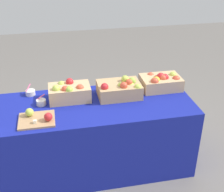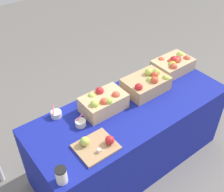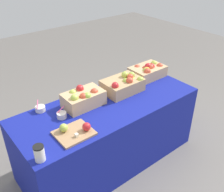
{
  "view_description": "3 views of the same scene",
  "coord_description": "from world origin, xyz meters",
  "px_view_note": "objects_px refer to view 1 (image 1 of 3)",
  "views": [
    {
      "loc": [
        -0.32,
        -2.45,
        2.16
      ],
      "look_at": [
        0.18,
        -0.02,
        0.82
      ],
      "focal_mm": 48.45,
      "sensor_mm": 36.0,
      "label": 1
    },
    {
      "loc": [
        -1.28,
        -1.39,
        2.41
      ],
      "look_at": [
        -0.17,
        0.06,
        0.92
      ],
      "focal_mm": 45.2,
      "sensor_mm": 36.0,
      "label": 2
    },
    {
      "loc": [
        -1.34,
        -1.74,
        2.14
      ],
      "look_at": [
        0.08,
        0.04,
        0.78
      ],
      "focal_mm": 42.02,
      "sensor_mm": 36.0,
      "label": 3
    }
  ],
  "objects_px": {
    "apple_crate_middle": "(120,89)",
    "apple_crate_right": "(69,92)",
    "sample_bowl_mid": "(30,93)",
    "cutting_board_front": "(37,118)",
    "apple_crate_left": "(161,81)",
    "sample_bowl_near": "(41,102)"
  },
  "relations": [
    {
      "from": "apple_crate_middle",
      "to": "cutting_board_front",
      "type": "bearing_deg",
      "value": -159.83
    },
    {
      "from": "apple_crate_left",
      "to": "cutting_board_front",
      "type": "distance_m",
      "value": 1.29
    },
    {
      "from": "apple_crate_middle",
      "to": "apple_crate_right",
      "type": "bearing_deg",
      "value": 177.23
    },
    {
      "from": "apple_crate_left",
      "to": "sample_bowl_mid",
      "type": "distance_m",
      "value": 1.32
    },
    {
      "from": "apple_crate_left",
      "to": "apple_crate_right",
      "type": "relative_size",
      "value": 1.03
    },
    {
      "from": "apple_crate_right",
      "to": "cutting_board_front",
      "type": "bearing_deg",
      "value": -133.59
    },
    {
      "from": "apple_crate_middle",
      "to": "apple_crate_right",
      "type": "relative_size",
      "value": 1.06
    },
    {
      "from": "apple_crate_middle",
      "to": "cutting_board_front",
      "type": "height_order",
      "value": "apple_crate_middle"
    },
    {
      "from": "sample_bowl_near",
      "to": "sample_bowl_mid",
      "type": "bearing_deg",
      "value": 115.67
    },
    {
      "from": "apple_crate_left",
      "to": "sample_bowl_near",
      "type": "bearing_deg",
      "value": -175.38
    },
    {
      "from": "apple_crate_left",
      "to": "apple_crate_middle",
      "type": "distance_m",
      "value": 0.45
    },
    {
      "from": "apple_crate_middle",
      "to": "apple_crate_right",
      "type": "xyz_separation_m",
      "value": [
        -0.49,
        0.02,
        0.0
      ]
    },
    {
      "from": "apple_crate_right",
      "to": "sample_bowl_near",
      "type": "bearing_deg",
      "value": -170.55
    },
    {
      "from": "apple_crate_right",
      "to": "sample_bowl_mid",
      "type": "bearing_deg",
      "value": 154.75
    },
    {
      "from": "apple_crate_left",
      "to": "apple_crate_middle",
      "type": "height_order",
      "value": "apple_crate_middle"
    },
    {
      "from": "apple_crate_right",
      "to": "sample_bowl_mid",
      "type": "xyz_separation_m",
      "value": [
        -0.37,
        0.18,
        -0.06
      ]
    },
    {
      "from": "cutting_board_front",
      "to": "apple_crate_right",
      "type": "bearing_deg",
      "value": 46.41
    },
    {
      "from": "apple_crate_middle",
      "to": "sample_bowl_mid",
      "type": "bearing_deg",
      "value": 166.98
    },
    {
      "from": "cutting_board_front",
      "to": "sample_bowl_near",
      "type": "height_order",
      "value": "sample_bowl_near"
    },
    {
      "from": "apple_crate_left",
      "to": "cutting_board_front",
      "type": "xyz_separation_m",
      "value": [
        -1.24,
        -0.37,
        -0.05
      ]
    },
    {
      "from": "sample_bowl_near",
      "to": "apple_crate_right",
      "type": "bearing_deg",
      "value": 9.45
    },
    {
      "from": "apple_crate_middle",
      "to": "sample_bowl_mid",
      "type": "relative_size",
      "value": 4.0
    }
  ]
}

